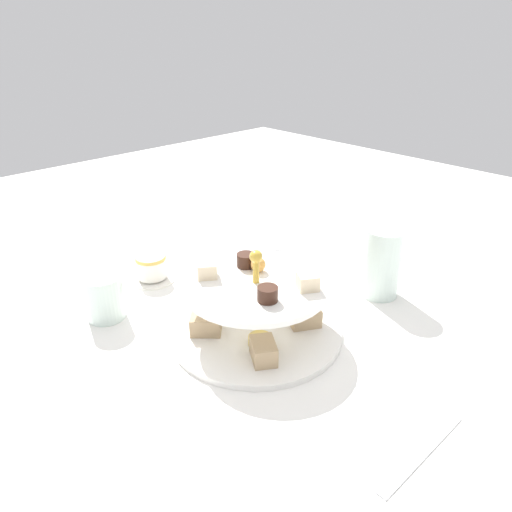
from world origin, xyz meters
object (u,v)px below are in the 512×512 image
tiered_serving_stand (256,312)px  butter_knife_right (251,251)px  water_glass_tall_right (382,263)px  butter_knife_left (422,452)px  teacup_with_saucer (152,268)px  water_glass_short_left (104,297)px

tiered_serving_stand → butter_knife_right: 0.31m
water_glass_tall_right → butter_knife_left: 0.37m
water_glass_tall_right → butter_knife_right: 0.31m
teacup_with_saucer → butter_knife_right: size_ratio=0.53×
butter_knife_left → teacup_with_saucer: bearing=90.2°
butter_knife_left → water_glass_short_left: bearing=104.2°
water_glass_tall_right → teacup_with_saucer: (-0.34, -0.27, -0.04)m
tiered_serving_stand → butter_knife_left: (0.31, -0.03, -0.04)m
tiered_serving_stand → teacup_with_saucer: size_ratio=3.07×
teacup_with_saucer → butter_knife_right: 0.23m
teacup_with_saucer → butter_knife_right: (0.04, 0.23, -0.02)m
tiered_serving_stand → butter_knife_left: size_ratio=1.62×
water_glass_short_left → butter_knife_right: (-0.02, 0.36, -0.04)m
water_glass_short_left → butter_knife_left: bearing=13.3°
water_glass_short_left → teacup_with_saucer: (-0.06, 0.13, -0.01)m
butter_knife_left → tiered_serving_stand: bearing=86.0°
butter_knife_left → butter_knife_right: size_ratio=1.00×
water_glass_short_left → butter_knife_left: 0.54m
tiered_serving_stand → water_glass_tall_right: bearing=75.4°
water_glass_short_left → water_glass_tall_right: bearing=55.3°
water_glass_short_left → butter_knife_right: bearing=93.1°
tiered_serving_stand → butter_knife_right: tiered_serving_stand is taller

